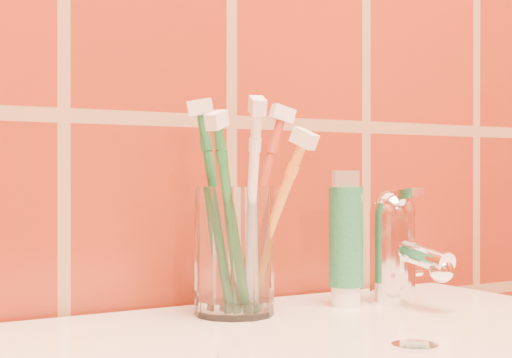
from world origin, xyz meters
TOP-DOWN VIEW (x-y plane):
  - glass_tumbler at (-0.04, 1.12)m, footprint 0.08×0.08m
  - toothpaste_tube at (0.08, 1.10)m, footprint 0.04×0.04m
  - faucet at (0.14, 1.09)m, footprint 0.05×0.11m
  - toothbrush_0 at (-0.02, 1.09)m, footprint 0.11×0.16m
  - toothbrush_1 at (-0.01, 1.12)m, footprint 0.10×0.09m
  - toothbrush_2 at (-0.06, 1.09)m, footprint 0.13×0.11m
  - toothbrush_3 at (-0.06, 1.12)m, footprint 0.09×0.08m
  - toothbrush_4 at (-0.04, 1.09)m, footprint 0.08×0.14m

SIDE VIEW (x-z plane):
  - glass_tumbler at x=-0.04m, z-range 0.85..0.97m
  - faucet at x=0.14m, z-range 0.85..0.97m
  - toothpaste_tube at x=0.08m, z-range 0.85..0.98m
  - toothbrush_0 at x=-0.02m, z-range 0.84..1.04m
  - toothbrush_2 at x=-0.06m, z-range 0.84..1.05m
  - toothbrush_1 at x=-0.01m, z-range 0.85..1.06m
  - toothbrush_4 at x=-0.04m, z-range 0.84..1.06m
  - toothbrush_3 at x=-0.06m, z-range 0.84..1.06m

